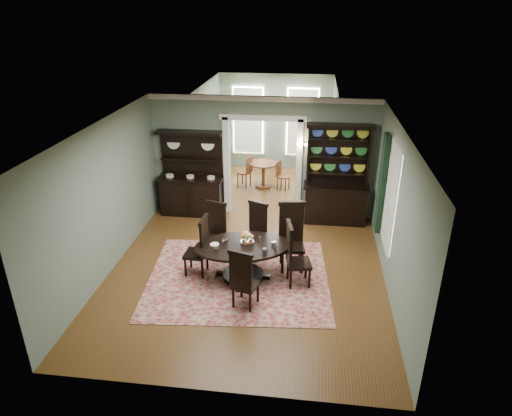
{
  "coord_description": "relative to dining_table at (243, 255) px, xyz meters",
  "views": [
    {
      "loc": [
        1.18,
        -7.66,
        5.05
      ],
      "look_at": [
        0.13,
        0.6,
        1.22
      ],
      "focal_mm": 32.0,
      "sensor_mm": 36.0,
      "label": 1
    }
  ],
  "objects": [
    {
      "name": "chair_far_right",
      "position": [
        0.91,
        0.57,
        0.23
      ],
      "size": [
        0.59,
        0.57,
        1.41
      ],
      "rotation": [
        0.0,
        0.0,
        3.29
      ],
      "color": "black",
      "rests_on": "rug"
    },
    {
      "name": "parlor",
      "position": [
        0.04,
        5.61,
        1.01
      ],
      "size": [
        3.51,
        3.5,
        3.01
      ],
      "color": "brown",
      "rests_on": "ground"
    },
    {
      "name": "parlor_chair_right",
      "position": [
        0.4,
        4.73,
        -0.06
      ],
      "size": [
        0.4,
        0.39,
        0.84
      ],
      "rotation": [
        0.0,
        0.0,
        -1.93
      ],
      "color": "brown",
      "rests_on": "parlor_floor"
    },
    {
      "name": "chair_end_left",
      "position": [
        -0.84,
        0.03,
        0.15
      ],
      "size": [
        0.46,
        0.49,
        1.25
      ],
      "rotation": [
        0.0,
        0.0,
        1.51
      ],
      "color": "black",
      "rests_on": "rug"
    },
    {
      "name": "chair_far_mid",
      "position": [
        0.14,
        0.95,
        0.13
      ],
      "size": [
        0.58,
        0.57,
        1.21
      ],
      "rotation": [
        0.0,
        0.0,
        2.72
      ],
      "color": "black",
      "rests_on": "rug"
    },
    {
      "name": "parlor_table",
      "position": [
        -0.14,
        4.83,
        -0.02
      ],
      "size": [
        0.81,
        0.81,
        0.75
      ],
      "color": "brown",
      "rests_on": "parlor_floor"
    },
    {
      "name": "sideboard",
      "position": [
        -1.74,
        2.82,
        0.24
      ],
      "size": [
        1.63,
        0.58,
        2.15
      ],
      "rotation": [
        0.0,
        0.0,
        0.0
      ],
      "color": "black",
      "rests_on": "floor"
    },
    {
      "name": "chair_far_left",
      "position": [
        -0.71,
        0.81,
        0.13
      ],
      "size": [
        0.55,
        0.53,
        1.22
      ],
      "rotation": [
        0.0,
        0.0,
        2.87
      ],
      "color": "black",
      "rests_on": "rug"
    },
    {
      "name": "chair_near",
      "position": [
        0.15,
        -0.98,
        0.12
      ],
      "size": [
        0.55,
        0.53,
        1.2
      ],
      "rotation": [
        0.0,
        0.0,
        -0.3
      ],
      "color": "black",
      "rests_on": "rug"
    },
    {
      "name": "rug",
      "position": [
        -0.09,
        -0.03,
        -0.5
      ],
      "size": [
        3.77,
        3.3,
        0.01
      ],
      "primitive_type": "cube",
      "rotation": [
        0.0,
        0.0,
        0.09
      ],
      "color": "maroon",
      "rests_on": "floor"
    },
    {
      "name": "welsh_dresser",
      "position": [
        1.86,
        2.81,
        0.37
      ],
      "size": [
        1.56,
        0.58,
        2.44
      ],
      "rotation": [
        0.0,
        0.0,
        0.0
      ],
      "color": "black",
      "rests_on": "floor"
    },
    {
      "name": "parlor_chair_left",
      "position": [
        -0.63,
        4.76,
        -0.01
      ],
      "size": [
        0.44,
        0.43,
        0.94
      ],
      "rotation": [
        0.0,
        0.0,
        1.21
      ],
      "color": "brown",
      "rests_on": "parlor_floor"
    },
    {
      "name": "centerpiece",
      "position": [
        0.07,
        0.09,
        0.28
      ],
      "size": [
        1.33,
        0.85,
        0.22
      ],
      "color": "silver",
      "rests_on": "dining_table"
    },
    {
      "name": "doorway_trim",
      "position": [
        0.04,
        3.08,
        1.11
      ],
      "size": [
        2.08,
        0.25,
        2.57
      ],
      "color": "silver",
      "rests_on": "floor"
    },
    {
      "name": "room",
      "position": [
        0.04,
        0.12,
        1.07
      ],
      "size": [
        5.51,
        6.01,
        3.01
      ],
      "color": "brown",
      "rests_on": "ground"
    },
    {
      "name": "right_window",
      "position": [
        2.73,
        1.0,
        1.09
      ],
      "size": [
        0.15,
        1.47,
        2.12
      ],
      "color": "white",
      "rests_on": "wall_right"
    },
    {
      "name": "wall_sconce",
      "position": [
        0.99,
        2.92,
        1.38
      ],
      "size": [
        0.27,
        0.21,
        0.21
      ],
      "color": "#B1822F",
      "rests_on": "back_wall_right"
    },
    {
      "name": "chair_end_right",
      "position": [
        0.99,
        -0.11,
        0.17
      ],
      "size": [
        0.54,
        0.56,
        1.3
      ],
      "rotation": [
        0.0,
        0.0,
        -1.36
      ],
      "color": "black",
      "rests_on": "rug"
    },
    {
      "name": "dining_table",
      "position": [
        0.0,
        0.0,
        0.0
      ],
      "size": [
        2.07,
        2.07,
        0.73
      ],
      "rotation": [
        0.0,
        0.0,
        0.24
      ],
      "color": "black",
      "rests_on": "rug"
    }
  ]
}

